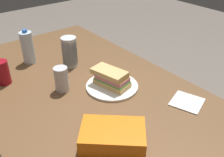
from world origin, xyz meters
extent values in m
cube|color=brown|center=(0.00, 0.00, 0.70)|extent=(1.58, 0.91, 0.04)
cylinder|color=brown|center=(0.71, -0.37, 0.34)|extent=(0.07, 0.07, 0.68)
cylinder|color=white|center=(-0.08, -0.11, 0.73)|extent=(0.25, 0.25, 0.01)
cube|color=#DBB26B|center=(-0.08, -0.11, 0.74)|extent=(0.19, 0.13, 0.02)
cube|color=#599E3F|center=(-0.08, -0.11, 0.76)|extent=(0.18, 0.12, 0.01)
cube|color=#C6727A|center=(-0.08, -0.11, 0.77)|extent=(0.17, 0.12, 0.02)
cube|color=yellow|center=(-0.08, -0.11, 0.79)|extent=(0.16, 0.11, 0.01)
cube|color=#DBB26B|center=(-0.07, -0.11, 0.80)|extent=(0.19, 0.13, 0.02)
cylinder|color=maroon|center=(0.28, 0.28, 0.78)|extent=(0.07, 0.07, 0.12)
cube|color=orange|center=(-0.38, 0.11, 0.76)|extent=(0.26, 0.27, 0.07)
cylinder|color=silver|center=(0.42, 0.09, 0.81)|extent=(0.07, 0.07, 0.18)
cylinder|color=blue|center=(0.42, 0.09, 0.91)|extent=(0.03, 0.03, 0.02)
cylinder|color=silver|center=(0.24, -0.07, 0.77)|extent=(0.08, 0.08, 0.09)
cylinder|color=silver|center=(0.24, -0.07, 0.79)|extent=(0.08, 0.08, 0.09)
cylinder|color=silver|center=(0.24, -0.07, 0.80)|extent=(0.08, 0.08, 0.09)
cylinder|color=silver|center=(0.24, -0.07, 0.82)|extent=(0.08, 0.08, 0.09)
cylinder|color=silver|center=(0.24, -0.07, 0.84)|extent=(0.08, 0.08, 0.09)
cylinder|color=silver|center=(0.05, 0.09, 0.78)|extent=(0.07, 0.07, 0.12)
cube|color=white|center=(-0.39, -0.30, 0.72)|extent=(0.17, 0.17, 0.01)
camera|label=1|loc=(-0.90, 0.53, 1.41)|focal=40.62mm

